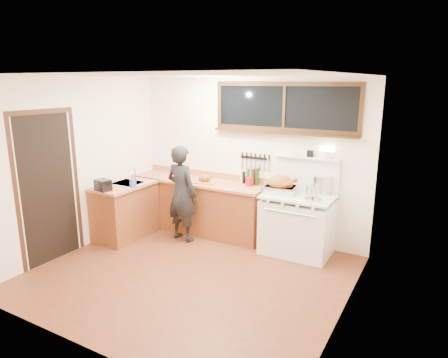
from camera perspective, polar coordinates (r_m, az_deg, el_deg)
The scene contains 20 objects.
ground_plane at distance 5.54m, azimuth -4.92°, elevation -13.54°, with size 4.00×3.50×0.02m, color #562816.
room_shell at distance 5.00m, azimuth -5.31°, elevation 3.60°, with size 4.10×3.60×2.65m.
counter_back at distance 6.89m, azimuth -3.70°, elevation -3.74°, with size 2.44×0.64×1.00m.
counter_left at distance 6.82m, azimuth -13.91°, elevation -4.36°, with size 0.64×1.09×0.90m.
sink_unit at distance 6.75m, azimuth -13.54°, elevation -1.03°, with size 0.50×0.45×0.37m.
vintage_stove at distance 6.10m, azimuth 10.48°, elevation -6.18°, with size 1.02×0.74×1.60m.
back_window at distance 6.19m, azimuth 8.54°, elevation 9.34°, with size 2.32×0.13×0.77m.
left_doorway at distance 6.11m, azimuth -23.80°, elevation -1.06°, with size 0.02×1.04×2.17m.
knife_strip at distance 6.48m, azimuth 4.38°, elevation 2.92°, with size 0.52×0.03×0.28m.
man at distance 6.43m, azimuth -6.06°, elevation -2.07°, with size 0.61×0.45×1.56m.
soap_bottle at distance 6.44m, azimuth -12.88°, elevation -0.43°, with size 0.09×0.10×0.17m.
toaster at distance 6.37m, azimuth -16.91°, elevation -0.83°, with size 0.28×0.22×0.17m.
cutting_board at distance 6.59m, azimuth -2.77°, elevation -0.05°, with size 0.42×0.35×0.13m.
roast_turkey at distance 6.06m, azimuth 8.13°, elevation -0.92°, with size 0.54×0.42×0.26m.
stockpot at distance 6.10m, azimuth 13.84°, elevation -0.79°, with size 0.33×0.33×0.27m.
saucepan at distance 6.06m, azimuth 12.39°, elevation -1.51°, with size 0.22×0.30×0.13m.
pot_lid at distance 5.77m, azimuth 12.58°, elevation -2.82°, with size 0.32×0.32×0.04m.
coffee_tin at distance 6.38m, azimuth 3.64°, elevation -0.38°, with size 0.11×0.10×0.14m.
pitcher at distance 6.59m, azimuth 2.68°, elevation 0.15°, with size 0.09×0.09×0.15m.
bottle_cluster at distance 6.45m, azimuth 3.98°, elevation 0.31°, with size 0.30×0.07×0.28m.
Camera 1 is at (2.81, -4.04, 2.53)m, focal length 32.00 mm.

